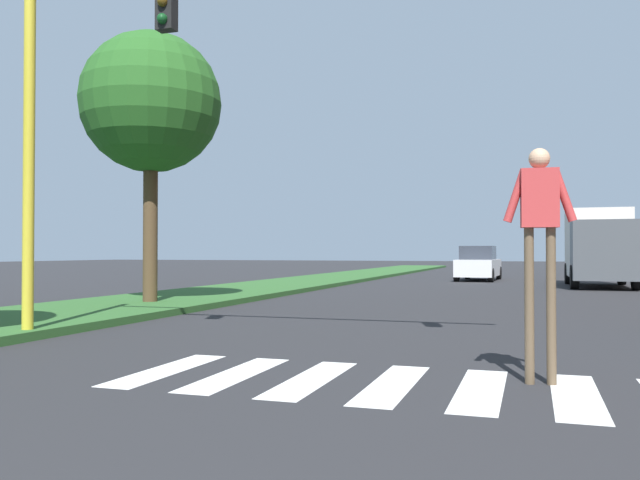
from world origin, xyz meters
The scene contains 8 objects.
ground_plane centered at (0.00, 30.00, 0.00)m, with size 140.00×140.00×0.00m, color #262628.
crosswalk centered at (0.00, 6.99, 0.00)m, with size 6.75×2.20×0.01m.
median_strip centered at (-8.46, 28.00, 0.07)m, with size 4.03×64.00×0.15m, color #2D5B28.
tree_mid centered at (-8.17, 14.47, 5.13)m, with size 3.52×3.52×6.78m.
traffic_light_gantry centered at (-4.29, 8.71, 4.34)m, with size 8.47×0.30×6.00m.
pedestrian_performer centered at (1.03, 7.47, 1.66)m, with size 0.75×0.27×2.49m.
sedan_midblock centered at (-1.53, 32.79, 0.78)m, with size 2.01×4.41×1.67m.
truck_box_delivery centered at (3.50, 28.49, 1.63)m, with size 2.40×6.20×3.10m.
Camera 1 is at (0.95, 0.21, 1.39)m, focal length 36.67 mm.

